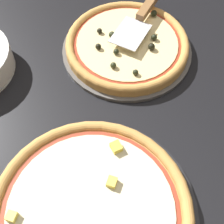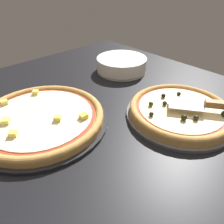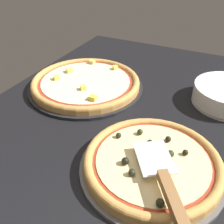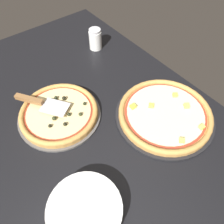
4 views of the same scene
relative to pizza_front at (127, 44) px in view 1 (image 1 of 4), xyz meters
The scene contains 6 objects.
ground_plane 11.11cm from the pizza_front, 57.66° to the left, with size 151.09×101.49×3.60cm, color black.
pizza_pan_front 2.00cm from the pizza_front, 17.69° to the right, with size 34.51×34.51×1.00cm, color #565451.
pizza_front is the anchor object (origin of this frame).
pizza_pan_back 44.15cm from the pizza_front, 51.73° to the left, with size 41.26×41.26×1.00cm, color black.
pizza_back 44.12cm from the pizza_front, 51.73° to the left, with size 38.78×38.78×3.42cm.
serving_spatula 10.43cm from the pizza_front, 146.53° to the right, with size 21.87×17.20×2.00cm.
Camera 1 is at (25.89, 42.16, 61.63)cm, focal length 50.00 mm.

